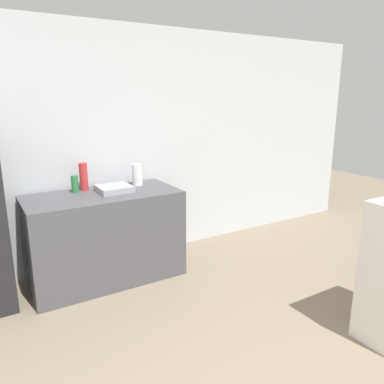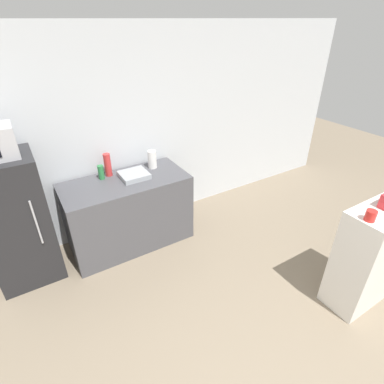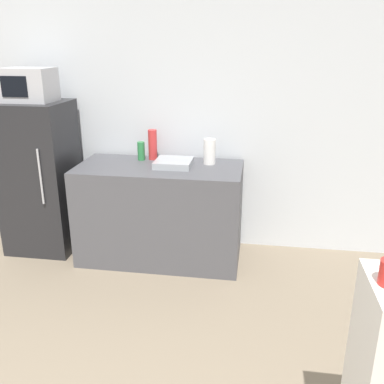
{
  "view_description": "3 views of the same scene",
  "coord_description": "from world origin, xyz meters",
  "views": [
    {
      "loc": [
        -1.03,
        -0.68,
        1.86
      ],
      "look_at": [
        0.61,
        2.03,
        1.04
      ],
      "focal_mm": 35.0,
      "sensor_mm": 36.0,
      "label": 1
    },
    {
      "loc": [
        -0.9,
        -0.27,
        2.6
      ],
      "look_at": [
        0.66,
        2.26,
        0.87
      ],
      "focal_mm": 28.0,
      "sensor_mm": 36.0,
      "label": 2
    },
    {
      "loc": [
        0.95,
        -0.8,
        1.98
      ],
      "look_at": [
        0.48,
        2.15,
        0.93
      ],
      "focal_mm": 40.0,
      "sensor_mm": 36.0,
      "label": 3
    }
  ],
  "objects": [
    {
      "name": "counter",
      "position": [
        0.07,
        2.85,
        0.46
      ],
      "size": [
        1.51,
        0.71,
        0.91
      ],
      "primitive_type": "cube",
      "color": "#4C4C51",
      "rests_on": "ground_plane"
    },
    {
      "name": "shelf_cabinet",
      "position": [
        1.74,
        0.71,
        0.56
      ],
      "size": [
        0.69,
        0.38,
        1.12
      ],
      "primitive_type": "cube",
      "color": "white",
      "rests_on": "ground_plane"
    },
    {
      "name": "bottle_short",
      "position": [
        -0.15,
        3.04,
        1.0
      ],
      "size": [
        0.07,
        0.07,
        0.18
      ],
      "primitive_type": "cylinder",
      "color": "#2D7F42",
      "rests_on": "counter"
    },
    {
      "name": "refrigerator",
      "position": [
        -1.13,
        2.9,
        0.73
      ],
      "size": [
        0.64,
        0.61,
        1.46
      ],
      "color": "#232326",
      "rests_on": "ground_plane"
    },
    {
      "name": "wall_back",
      "position": [
        0.0,
        3.28,
        1.3
      ],
      "size": [
        8.0,
        0.06,
        2.6
      ],
      "primitive_type": "cube",
      "color": "silver",
      "rests_on": "ground_plane"
    },
    {
      "name": "jar",
      "position": [
        1.47,
        0.7,
        1.17
      ],
      "size": [
        0.09,
        0.09,
        0.1
      ],
      "primitive_type": "cylinder",
      "color": "red",
      "rests_on": "shelf_cabinet"
    },
    {
      "name": "bottle_tall",
      "position": [
        -0.04,
        3.09,
        1.06
      ],
      "size": [
        0.08,
        0.08,
        0.29
      ],
      "primitive_type": "cylinder",
      "color": "red",
      "rests_on": "counter"
    },
    {
      "name": "paper_towel_roll",
      "position": [
        0.51,
        3.01,
        1.03
      ],
      "size": [
        0.11,
        0.11,
        0.23
      ],
      "primitive_type": "cylinder",
      "color": "white",
      "rests_on": "counter"
    },
    {
      "name": "sink_basin",
      "position": [
        0.2,
        2.88,
        0.94
      ],
      "size": [
        0.33,
        0.32,
        0.06
      ],
      "primitive_type": "cube",
      "color": "#9EA3A8",
      "rests_on": "counter"
    }
  ]
}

